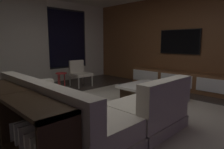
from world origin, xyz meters
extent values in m
plane|color=#332B26|center=(0.00, 0.00, 0.00)|extent=(9.20, 9.20, 0.00)
cube|color=silver|center=(0.00, 3.66, 1.35)|extent=(6.60, 0.12, 2.70)
cube|color=black|center=(1.30, 3.60, 1.45)|extent=(1.52, 0.02, 2.02)
cube|color=black|center=(1.30, 3.58, 1.45)|extent=(1.40, 0.03, 1.90)
cube|color=beige|center=(-0.55, 3.48, 1.30)|extent=(2.10, 0.12, 2.60)
cube|color=brown|center=(3.06, 0.00, 1.35)|extent=(0.12, 7.80, 2.70)
cube|color=#ADA391|center=(0.35, -0.10, 0.01)|extent=(3.20, 3.80, 0.01)
cube|color=#B1A997|center=(-1.07, 0.02, 0.09)|extent=(0.90, 2.50, 0.18)
cube|color=beige|center=(-1.07, 0.02, 0.30)|extent=(0.86, 2.42, 0.24)
cube|color=beige|center=(-1.42, 0.02, 0.62)|extent=(0.20, 2.50, 0.40)
cube|color=beige|center=(-1.07, 1.17, 0.51)|extent=(0.90, 0.20, 0.18)
cube|color=#B1A997|center=(-0.09, -0.78, 0.09)|extent=(1.10, 0.90, 0.18)
cube|color=beige|center=(-0.09, -0.78, 0.30)|extent=(1.07, 0.86, 0.24)
cube|color=beige|center=(-0.09, -1.13, 0.62)|extent=(1.10, 0.20, 0.40)
cube|color=beige|center=(-1.30, 0.57, 0.58)|extent=(0.10, 0.36, 0.36)
cube|color=#B2A893|center=(-1.30, -0.28, 0.58)|extent=(0.10, 0.36, 0.36)
cube|color=#322214|center=(1.21, 0.01, 0.15)|extent=(1.00, 1.00, 0.30)
cube|color=white|center=(1.21, 0.01, 0.33)|extent=(1.16, 1.16, 0.06)
cube|color=beige|center=(1.05, 0.02, 0.37)|extent=(0.28, 0.20, 0.03)
cube|color=teal|center=(1.04, 0.00, 0.40)|extent=(0.29, 0.19, 0.02)
cube|color=beige|center=(1.05, 0.01, 0.42)|extent=(0.23, 0.16, 0.02)
cylinder|color=#B2ADA0|center=(1.22, 2.15, 0.18)|extent=(0.04, 0.04, 0.36)
cylinder|color=#B2ADA0|center=(0.74, 2.18, 0.18)|extent=(0.04, 0.04, 0.36)
cylinder|color=#B2ADA0|center=(1.25, 2.65, 0.18)|extent=(0.04, 0.04, 0.36)
cylinder|color=#B2ADA0|center=(0.77, 2.68, 0.18)|extent=(0.04, 0.04, 0.36)
cube|color=beige|center=(1.00, 2.41, 0.36)|extent=(0.57, 0.59, 0.08)
cube|color=beige|center=(1.01, 2.65, 0.59)|extent=(0.49, 0.10, 0.38)
cylinder|color=red|center=(0.30, 2.55, 0.23)|extent=(0.03, 0.03, 0.46)
cylinder|color=red|center=(0.50, 2.55, 0.23)|extent=(0.03, 0.03, 0.46)
cylinder|color=red|center=(0.40, 2.65, 0.23)|extent=(0.03, 0.03, 0.46)
cylinder|color=red|center=(0.40, 2.55, 0.45)|extent=(0.32, 0.32, 0.02)
cube|color=brown|center=(2.78, 0.10, 0.26)|extent=(0.44, 3.10, 0.52)
cube|color=white|center=(2.55, -0.94, 0.29)|extent=(0.02, 0.93, 0.33)
cube|color=white|center=(2.55, 0.10, 0.29)|extent=(0.02, 0.93, 0.33)
cube|color=white|center=(2.55, 1.15, 0.29)|extent=(0.02, 0.93, 0.33)
cube|color=black|center=(2.74, -0.75, 0.12)|extent=(0.33, 0.68, 0.19)
cube|color=#6B6253|center=(2.74, -1.01, 0.10)|extent=(0.03, 0.04, 0.14)
cube|color=#93D0A4|center=(2.74, -0.94, 0.10)|extent=(0.03, 0.04, 0.15)
cube|color=#4C5646|center=(2.74, -0.86, 0.12)|extent=(0.03, 0.04, 0.18)
cube|color=gray|center=(2.74, -0.79, 0.10)|extent=(0.03, 0.04, 0.16)
cube|color=#C26659|center=(2.74, -0.72, 0.11)|extent=(0.03, 0.04, 0.18)
cube|color=#90A0D8|center=(2.74, -0.64, 0.11)|extent=(0.03, 0.04, 0.16)
cube|color=#5A4C54|center=(2.74, -0.57, 0.12)|extent=(0.03, 0.04, 0.18)
cube|color=gray|center=(2.74, -0.49, 0.12)|extent=(0.03, 0.04, 0.18)
cube|color=black|center=(2.95, 0.25, 1.35)|extent=(0.04, 1.21, 0.70)
cube|color=black|center=(2.95, 0.25, 1.35)|extent=(0.05, 1.17, 0.66)
cube|color=#322214|center=(-1.74, -0.08, 0.72)|extent=(0.40, 2.10, 0.04)
cube|color=#322214|center=(-1.74, -0.08, 0.14)|extent=(0.38, 2.04, 0.03)
cube|color=#322214|center=(-1.74, -0.08, 0.37)|extent=(0.38, 0.03, 0.74)
cube|color=silver|center=(-1.73, -0.66, 0.28)|extent=(0.18, 0.04, 0.24)
cube|color=silver|center=(-1.74, -0.52, 0.27)|extent=(0.18, 0.04, 0.23)
cube|color=silver|center=(-1.74, -0.37, 0.29)|extent=(0.18, 0.04, 0.26)
cube|color=white|center=(-1.74, -0.23, 0.28)|extent=(0.18, 0.04, 0.26)
cube|color=silver|center=(-1.75, -0.08, 0.27)|extent=(0.18, 0.04, 0.23)
cube|color=silver|center=(-1.75, 0.07, 0.28)|extent=(0.18, 0.04, 0.26)
cube|color=silver|center=(-1.73, 0.21, 0.27)|extent=(0.18, 0.04, 0.23)
cube|color=silver|center=(-1.73, 0.36, 0.27)|extent=(0.18, 0.04, 0.23)
cube|color=silver|center=(-1.74, 0.50, 0.29)|extent=(0.18, 0.04, 0.26)
cube|color=silver|center=(-1.73, 0.65, 0.28)|extent=(0.18, 0.04, 0.24)
camera|label=1|loc=(-2.51, -2.51, 1.33)|focal=31.66mm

